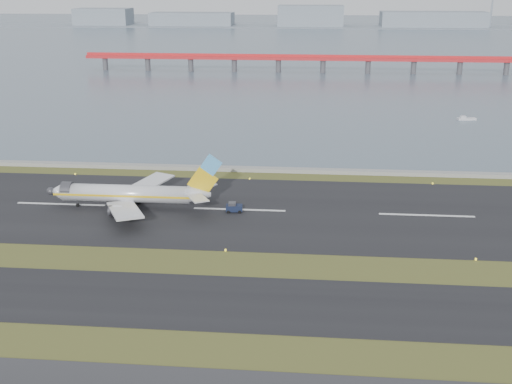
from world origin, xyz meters
TOP-DOWN VIEW (x-y plane):
  - ground at (0.00, 0.00)m, footprint 1000.00×1000.00m
  - taxiway_strip at (0.00, -12.00)m, footprint 1000.00×18.00m
  - runway_strip at (0.00, 30.00)m, footprint 1000.00×45.00m
  - seawall at (0.00, 60.00)m, footprint 1000.00×2.50m
  - bay_water at (0.00, 460.00)m, footprint 1400.00×800.00m
  - red_pier at (20.00, 250.00)m, footprint 260.00×5.00m
  - far_shoreline at (13.62, 620.00)m, footprint 1400.00×80.00m
  - airliner at (-23.17, 28.67)m, footprint 38.52×32.89m
  - pushback_tug at (-1.01, 28.45)m, footprint 3.66×2.34m
  - workboat_near at (69.88, 131.02)m, footprint 6.72×3.04m

SIDE VIEW (x-z plane):
  - ground at x=0.00m, z-range 0.00..0.00m
  - bay_water at x=0.00m, z-range -0.65..0.65m
  - taxiway_strip at x=0.00m, z-range 0.00..0.10m
  - runway_strip at x=0.00m, z-range 0.00..0.10m
  - workboat_near at x=69.88m, z-range -0.29..1.29m
  - seawall at x=0.00m, z-range 0.00..1.00m
  - pushback_tug at x=-1.01m, z-range -0.03..2.21m
  - airliner at x=-23.17m, z-range -2.94..9.86m
  - far_shoreline at x=13.62m, z-range -24.18..36.32m
  - red_pier at x=20.00m, z-range 2.18..12.38m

